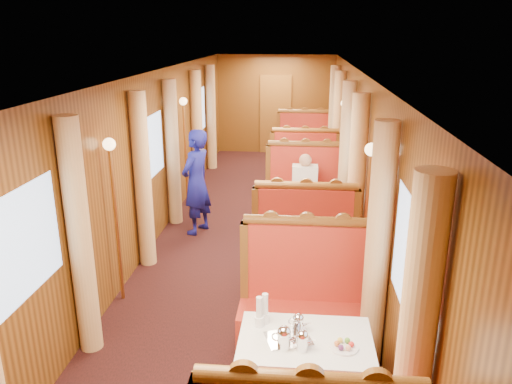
# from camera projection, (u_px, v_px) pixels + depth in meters

# --- Properties ---
(floor) EXTENTS (3.00, 12.00, 0.01)m
(floor) POSITION_uv_depth(u_px,v_px,m) (253.00, 243.00, 7.51)
(floor) COLOR black
(floor) RESTS_ON ground
(ceiling) EXTENTS (3.00, 12.00, 0.01)m
(ceiling) POSITION_uv_depth(u_px,v_px,m) (253.00, 74.00, 6.75)
(ceiling) COLOR silver
(ceiling) RESTS_ON wall_left
(wall_far) EXTENTS (3.00, 0.01, 2.50)m
(wall_far) POSITION_uv_depth(u_px,v_px,m) (276.00, 105.00, 12.82)
(wall_far) COLOR brown
(wall_far) RESTS_ON floor
(wall_left) EXTENTS (0.01, 12.00, 2.50)m
(wall_left) POSITION_uv_depth(u_px,v_px,m) (151.00, 161.00, 7.26)
(wall_left) COLOR brown
(wall_left) RESTS_ON floor
(wall_right) EXTENTS (0.01, 12.00, 2.50)m
(wall_right) POSITION_uv_depth(u_px,v_px,m) (359.00, 166.00, 7.00)
(wall_right) COLOR brown
(wall_right) RESTS_ON floor
(doorway_far) EXTENTS (0.80, 0.04, 2.00)m
(doorway_far) POSITION_uv_depth(u_px,v_px,m) (275.00, 115.00, 12.86)
(doorway_far) COLOR brown
(doorway_far) RESTS_ON floor
(table_near) EXTENTS (1.05, 0.72, 0.75)m
(table_near) POSITION_uv_depth(u_px,v_px,m) (304.00, 379.00, 4.02)
(table_near) COLOR white
(table_near) RESTS_ON floor
(banquette_near_aft) EXTENTS (1.30, 0.55, 1.34)m
(banquette_near_aft) POSITION_uv_depth(u_px,v_px,m) (304.00, 308.00, 4.96)
(banquette_near_aft) COLOR #A7121A
(banquette_near_aft) RESTS_ON floor
(table_mid) EXTENTS (1.05, 0.72, 0.75)m
(table_mid) POSITION_uv_depth(u_px,v_px,m) (304.00, 222.00, 7.33)
(table_mid) COLOR white
(table_mid) RESTS_ON floor
(banquette_mid_fwd) EXTENTS (1.30, 0.55, 1.34)m
(banquette_mid_fwd) POSITION_uv_depth(u_px,v_px,m) (304.00, 247.00, 6.36)
(banquette_mid_fwd) COLOR #A7121A
(banquette_mid_fwd) RESTS_ON floor
(banquette_mid_aft) EXTENTS (1.30, 0.55, 1.34)m
(banquette_mid_aft) POSITION_uv_depth(u_px,v_px,m) (304.00, 197.00, 8.28)
(banquette_mid_aft) COLOR #A7121A
(banquette_mid_aft) RESTS_ON floor
(table_far) EXTENTS (1.05, 0.72, 0.75)m
(table_far) POSITION_uv_depth(u_px,v_px,m) (304.00, 163.00, 10.65)
(table_far) COLOR white
(table_far) RESTS_ON floor
(banquette_far_fwd) EXTENTS (1.30, 0.55, 1.34)m
(banquette_far_fwd) POSITION_uv_depth(u_px,v_px,m) (304.00, 173.00, 9.67)
(banquette_far_fwd) COLOR #A7121A
(banquette_far_fwd) RESTS_ON floor
(banquette_far_aft) EXTENTS (1.30, 0.55, 1.34)m
(banquette_far_aft) POSITION_uv_depth(u_px,v_px,m) (304.00, 150.00, 11.60)
(banquette_far_aft) COLOR #A7121A
(banquette_far_aft) RESTS_ON floor
(tea_tray) EXTENTS (0.41, 0.36, 0.01)m
(tea_tray) POSITION_uv_depth(u_px,v_px,m) (288.00, 339.00, 3.89)
(tea_tray) COLOR silver
(tea_tray) RESTS_ON table_near
(teapot_left) EXTENTS (0.20, 0.16, 0.14)m
(teapot_left) POSITION_uv_depth(u_px,v_px,m) (284.00, 340.00, 3.77)
(teapot_left) COLOR silver
(teapot_left) RESTS_ON tea_tray
(teapot_right) EXTENTS (0.18, 0.14, 0.13)m
(teapot_right) POSITION_uv_depth(u_px,v_px,m) (302.00, 343.00, 3.75)
(teapot_right) COLOR silver
(teapot_right) RESTS_ON tea_tray
(teapot_back) EXTENTS (0.17, 0.15, 0.12)m
(teapot_back) POSITION_uv_depth(u_px,v_px,m) (298.00, 325.00, 3.98)
(teapot_back) COLOR silver
(teapot_back) RESTS_ON tea_tray
(fruit_plate) EXTENTS (0.22, 0.22, 0.05)m
(fruit_plate) POSITION_uv_depth(u_px,v_px,m) (344.00, 346.00, 3.78)
(fruit_plate) COLOR white
(fruit_plate) RESTS_ON table_near
(cup_inboard) EXTENTS (0.08, 0.08, 0.26)m
(cup_inboard) POSITION_uv_depth(u_px,v_px,m) (259.00, 315.00, 4.04)
(cup_inboard) COLOR white
(cup_inboard) RESTS_ON table_near
(cup_outboard) EXTENTS (0.08, 0.08, 0.26)m
(cup_outboard) POSITION_uv_depth(u_px,v_px,m) (265.00, 311.00, 4.09)
(cup_outboard) COLOR white
(cup_outboard) RESTS_ON table_near
(rose_vase_mid) EXTENTS (0.06, 0.06, 0.36)m
(rose_vase_mid) POSITION_uv_depth(u_px,v_px,m) (307.00, 187.00, 7.13)
(rose_vase_mid) COLOR silver
(rose_vase_mid) RESTS_ON table_mid
(rose_vase_far) EXTENTS (0.06, 0.06, 0.36)m
(rose_vase_far) POSITION_uv_depth(u_px,v_px,m) (303.00, 137.00, 10.51)
(rose_vase_far) COLOR silver
(rose_vase_far) RESTS_ON table_far
(window_left_near) EXTENTS (0.01, 1.20, 0.90)m
(window_left_near) POSITION_uv_depth(u_px,v_px,m) (20.00, 246.00, 3.88)
(window_left_near) COLOR #91ADD3
(window_left_near) RESTS_ON wall_left
(curtain_left_near_b) EXTENTS (0.22, 0.22, 2.35)m
(curtain_left_near_b) POSITION_uv_depth(u_px,v_px,m) (80.00, 240.00, 4.69)
(curtain_left_near_b) COLOR #DEB072
(curtain_left_near_b) RESTS_ON floor
(window_right_near) EXTENTS (0.01, 1.20, 0.90)m
(window_right_near) POSITION_uv_depth(u_px,v_px,m) (410.00, 262.00, 3.62)
(window_right_near) COLOR #91ADD3
(window_right_near) RESTS_ON wall_right
(curtain_right_near_a) EXTENTS (0.22, 0.22, 2.35)m
(curtain_right_near_a) POSITION_uv_depth(u_px,v_px,m) (414.00, 360.00, 2.98)
(curtain_right_near_a) COLOR #DEB072
(curtain_right_near_a) RESTS_ON floor
(curtain_right_near_b) EXTENTS (0.22, 0.22, 2.35)m
(curtain_right_near_b) POSITION_uv_depth(u_px,v_px,m) (377.00, 251.00, 4.46)
(curtain_right_near_b) COLOR #DEB072
(curtain_right_near_b) RESTS_ON floor
(window_left_mid) EXTENTS (0.01, 1.20, 0.90)m
(window_left_mid) POSITION_uv_depth(u_px,v_px,m) (151.00, 147.00, 7.20)
(window_left_mid) COLOR #91ADD3
(window_left_mid) RESTS_ON wall_left
(curtain_left_mid_a) EXTENTS (0.22, 0.22, 2.35)m
(curtain_left_mid_a) POSITION_uv_depth(u_px,v_px,m) (143.00, 181.00, 6.53)
(curtain_left_mid_a) COLOR #DEB072
(curtain_left_mid_a) RESTS_ON floor
(curtain_left_mid_b) EXTENTS (0.22, 0.22, 2.35)m
(curtain_left_mid_b) POSITION_uv_depth(u_px,v_px,m) (173.00, 153.00, 8.01)
(curtain_left_mid_b) COLOR #DEB072
(curtain_left_mid_b) RESTS_ON floor
(window_right_mid) EXTENTS (0.01, 1.20, 0.90)m
(window_right_mid) POSITION_uv_depth(u_px,v_px,m) (359.00, 152.00, 6.94)
(window_right_mid) COLOR #91ADD3
(window_right_mid) RESTS_ON wall_right
(curtain_right_mid_a) EXTENTS (0.22, 0.22, 2.35)m
(curtain_right_mid_a) POSITION_uv_depth(u_px,v_px,m) (356.00, 187.00, 6.29)
(curtain_right_mid_a) COLOR #DEB072
(curtain_right_mid_a) RESTS_ON floor
(curtain_right_mid_b) EXTENTS (0.22, 0.22, 2.35)m
(curtain_right_mid_b) POSITION_uv_depth(u_px,v_px,m) (346.00, 157.00, 7.77)
(curtain_right_mid_b) COLOR #DEB072
(curtain_right_mid_b) RESTS_ON floor
(window_left_far) EXTENTS (0.01, 1.20, 0.90)m
(window_left_far) POSITION_uv_depth(u_px,v_px,m) (199.00, 111.00, 10.51)
(window_left_far) COLOR #91ADD3
(window_left_far) RESTS_ON wall_left
(curtain_left_far_a) EXTENTS (0.22, 0.22, 2.35)m
(curtain_left_far_a) POSITION_uv_depth(u_px,v_px,m) (197.00, 131.00, 9.85)
(curtain_left_far_a) COLOR #DEB072
(curtain_left_far_a) RESTS_ON floor
(curtain_left_far_b) EXTENTS (0.22, 0.22, 2.35)m
(curtain_left_far_b) POSITION_uv_depth(u_px,v_px,m) (211.00, 118.00, 11.33)
(curtain_left_far_b) COLOR #DEB072
(curtain_left_far_b) RESTS_ON floor
(window_right_far) EXTENTS (0.01, 1.20, 0.90)m
(window_right_far) POSITION_uv_depth(u_px,v_px,m) (341.00, 113.00, 10.26)
(window_right_far) COLOR #91ADD3
(window_right_far) RESTS_ON wall_right
(curtain_right_far_a) EXTENTS (0.22, 0.22, 2.35)m
(curtain_right_far_a) POSITION_uv_depth(u_px,v_px,m) (338.00, 133.00, 9.61)
(curtain_right_far_a) COLOR #DEB072
(curtain_right_far_a) RESTS_ON floor
(curtain_right_far_b) EXTENTS (0.22, 0.22, 2.35)m
(curtain_right_far_b) POSITION_uv_depth(u_px,v_px,m) (333.00, 120.00, 11.09)
(curtain_right_far_b) COLOR #DEB072
(curtain_right_far_b) RESTS_ON floor
(sconce_left_fore) EXTENTS (0.14, 0.14, 1.95)m
(sconce_left_fore) POSITION_uv_depth(u_px,v_px,m) (113.00, 188.00, 5.55)
(sconce_left_fore) COLOR #BF8C3F
(sconce_left_fore) RESTS_ON floor
(sconce_right_fore) EXTENTS (0.14, 0.14, 1.95)m
(sconce_right_fore) POSITION_uv_depth(u_px,v_px,m) (368.00, 195.00, 5.31)
(sconce_right_fore) COLOR #BF8C3F
(sconce_right_fore) RESTS_ON floor
(sconce_left_aft) EXTENTS (0.14, 0.14, 1.95)m
(sconce_left_aft) POSITION_uv_depth(u_px,v_px,m) (184.00, 129.00, 8.87)
(sconce_left_aft) COLOR #BF8C3F
(sconce_left_aft) RESTS_ON floor
(sconce_right_aft) EXTENTS (0.14, 0.14, 1.95)m
(sconce_right_aft) POSITION_uv_depth(u_px,v_px,m) (343.00, 132.00, 8.63)
(sconce_right_aft) COLOR #BF8C3F
(sconce_right_aft) RESTS_ON floor
(steward) EXTENTS (0.60, 0.71, 1.65)m
(steward) POSITION_uv_depth(u_px,v_px,m) (196.00, 182.00, 7.70)
(steward) COLOR navy
(steward) RESTS_ON floor
(passenger) EXTENTS (0.40, 0.44, 0.76)m
(passenger) POSITION_uv_depth(u_px,v_px,m) (305.00, 183.00, 7.93)
(passenger) COLOR beige
(passenger) RESTS_ON banquette_mid_aft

